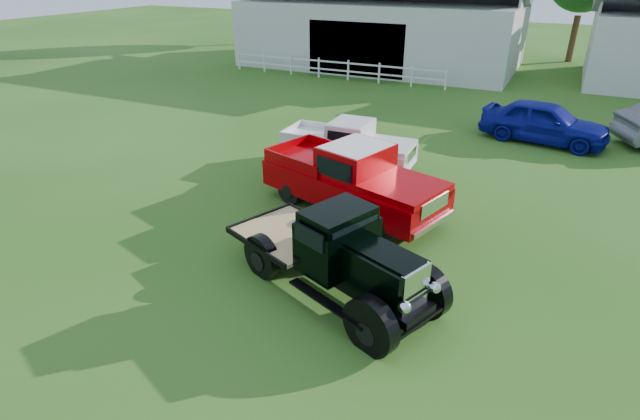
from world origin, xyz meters
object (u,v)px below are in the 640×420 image
at_px(vintage_flatbed, 334,250).
at_px(misc_car_blue, 544,122).
at_px(white_pickup, 348,146).
at_px(red_pickup, 352,178).

xyz_separation_m(vintage_flatbed, misc_car_blue, (3.34, 12.96, -0.19)).
xyz_separation_m(white_pickup, misc_car_blue, (5.88, 6.21, -0.03)).
xyz_separation_m(red_pickup, white_pickup, (-1.36, 2.89, -0.17)).
relative_size(vintage_flatbed, red_pickup, 0.92).
height_order(vintage_flatbed, red_pickup, red_pickup).
height_order(white_pickup, misc_car_blue, white_pickup).
bearing_deg(vintage_flatbed, misc_car_blue, 97.36).
bearing_deg(misc_car_blue, red_pickup, 163.07).
bearing_deg(white_pickup, red_pickup, -66.08).
xyz_separation_m(red_pickup, misc_car_blue, (4.52, 9.10, -0.20)).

